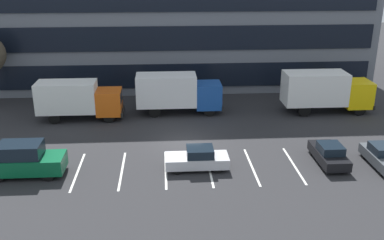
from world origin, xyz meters
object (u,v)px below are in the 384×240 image
Objects in this scene: box_truck_orange at (78,98)px; box_truck_blue at (177,92)px; sedan_charcoal at (383,157)px; suv_forest at (24,160)px; box_truck_yellow at (325,90)px; sedan_silver at (197,159)px; sedan_black at (329,154)px.

box_truck_orange is 8.32m from box_truck_blue.
box_truck_orange is 1.79× the size of sedan_charcoal.
box_truck_yellow is at bearing 24.84° from suv_forest.
box_truck_blue is 1.56× the size of suv_forest.
sedan_charcoal is (22.83, -0.23, -0.37)m from suv_forest.
box_truck_blue reaches higher than sedan_silver.
box_truck_yellow is 1.90× the size of sedan_silver.
sedan_silver is (-8.70, -0.23, 0.03)m from sedan_black.
sedan_silver is at bearing 1.00° from suv_forest.
suv_forest is 22.84m from sedan_charcoal.
sedan_silver is at bearing -178.48° from sedan_black.
box_truck_orange is 23.59m from sedan_charcoal.
sedan_black is (-3.19, -10.07, -1.36)m from box_truck_yellow.
box_truck_blue is at bearing 7.34° from box_truck_orange.
box_truck_yellow reaches higher than sedan_charcoal.
sedan_charcoal is 0.97× the size of sedan_silver.
box_truck_blue is at bearing 138.94° from sedan_charcoal.
box_truck_yellow is 15.79m from sedan_silver.
sedan_black is at bearing 169.03° from sedan_charcoal.
suv_forest is 1.22× the size of sedan_black.
box_truck_blue is (8.25, 1.06, 0.11)m from box_truck_orange.
sedan_black is at bearing -28.22° from box_truck_orange.
box_truck_yellow is 1.97× the size of sedan_charcoal.
box_truck_orange reaches higher than sedan_charcoal.
sedan_charcoal is (12.97, -11.30, -1.27)m from box_truck_blue.
box_truck_orange is at bearing -172.66° from box_truck_blue.
sedan_silver is at bearing -46.98° from box_truck_orange.
box_truck_orange is 21.06m from box_truck_yellow.
sedan_charcoal is at bearing -1.99° from sedan_silver.
sedan_silver is at bearing 178.01° from sedan_charcoal.
sedan_charcoal is at bearing -25.75° from box_truck_orange.
suv_forest is at bearing -179.00° from sedan_silver.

